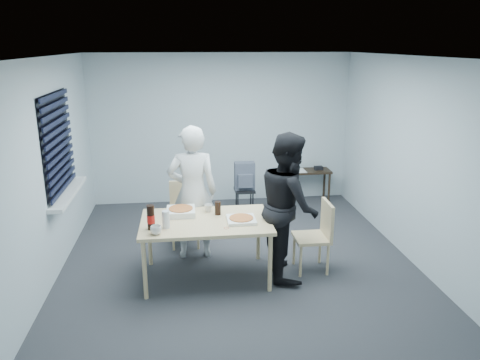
{
  "coord_description": "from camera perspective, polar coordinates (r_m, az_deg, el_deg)",
  "views": [
    {
      "loc": [
        -0.65,
        -5.57,
        2.75
      ],
      "look_at": [
        0.04,
        0.1,
        1.07
      ],
      "focal_mm": 35.0,
      "sensor_mm": 36.0,
      "label": 1
    }
  ],
  "objects": [
    {
      "name": "pizza_box_a",
      "position": [
        5.74,
        -7.22,
        -3.81
      ],
      "size": [
        0.34,
        0.34,
        0.08
      ],
      "rotation": [
        0.0,
        0.0,
        -0.27
      ],
      "color": "white",
      "rests_on": "dining_table"
    },
    {
      "name": "dining_table",
      "position": [
        5.57,
        -4.19,
        -5.48
      ],
      "size": [
        1.52,
        0.96,
        0.74
      ],
      "color": "#D8C18A",
      "rests_on": "ground"
    },
    {
      "name": "chair_far",
      "position": [
        6.63,
        -6.73,
        -3.47
      ],
      "size": [
        0.42,
        0.42,
        0.89
      ],
      "color": "#D8C18A",
      "rests_on": "ground"
    },
    {
      "name": "person_black",
      "position": [
        5.62,
        5.93,
        -3.11
      ],
      "size": [
        0.47,
        0.86,
        1.77
      ],
      "primitive_type": "imported",
      "rotation": [
        0.0,
        0.0,
        1.57
      ],
      "color": "black",
      "rests_on": "ground"
    },
    {
      "name": "mug_b",
      "position": [
        5.81,
        -3.89,
        -3.42
      ],
      "size": [
        0.1,
        0.1,
        0.09
      ],
      "primitive_type": "imported",
      "color": "silver",
      "rests_on": "dining_table"
    },
    {
      "name": "stool",
      "position": [
        7.68,
        0.55,
        -1.9
      ],
      "size": [
        0.33,
        0.33,
        0.45
      ],
      "color": "black",
      "rests_on": "ground"
    },
    {
      "name": "soda_bottle",
      "position": [
        5.32,
        -10.81,
        -4.55
      ],
      "size": [
        0.09,
        0.09,
        0.28
      ],
      "rotation": [
        0.0,
        0.0,
        0.19
      ],
      "color": "black",
      "rests_on": "dining_table"
    },
    {
      "name": "plastic_cups",
      "position": [
        5.34,
        -9.02,
        -4.77
      ],
      "size": [
        0.1,
        0.1,
        0.2
      ],
      "primitive_type": "cylinder",
      "rotation": [
        0.0,
        0.0,
        -0.22
      ],
      "color": "silver",
      "rests_on": "dining_table"
    },
    {
      "name": "chair_right",
      "position": [
        5.89,
        9.54,
        -6.2
      ],
      "size": [
        0.42,
        0.42,
        0.89
      ],
      "color": "#D8C18A",
      "rests_on": "ground"
    },
    {
      "name": "black_box",
      "position": [
        8.48,
        9.55,
        1.45
      ],
      "size": [
        0.15,
        0.12,
        0.06
      ],
      "primitive_type": "cube",
      "rotation": [
        0.0,
        0.0,
        -0.09
      ],
      "color": "black",
      "rests_on": "side_table"
    },
    {
      "name": "rubber_band",
      "position": [
        5.31,
        -1.65,
        -5.87
      ],
      "size": [
        0.07,
        0.07,
        0.0
      ],
      "primitive_type": "torus",
      "rotation": [
        0.0,
        0.0,
        0.17
      ],
      "color": "red",
      "rests_on": "dining_table"
    },
    {
      "name": "side_table",
      "position": [
        8.45,
        8.08,
        0.67
      ],
      "size": [
        0.85,
        0.38,
        0.57
      ],
      "color": "#302417",
      "rests_on": "ground"
    },
    {
      "name": "backpack",
      "position": [
        7.57,
        0.57,
        0.44
      ],
      "size": [
        0.32,
        0.24,
        0.45
      ],
      "rotation": [
        0.0,
        0.0,
        0.28
      ],
      "color": "#575C65",
      "rests_on": "stool"
    },
    {
      "name": "mug_a",
      "position": [
        5.21,
        -10.2,
        -6.03
      ],
      "size": [
        0.17,
        0.17,
        0.1
      ],
      "primitive_type": "imported",
      "rotation": [
        0.0,
        0.0,
        0.52
      ],
      "color": "silver",
      "rests_on": "dining_table"
    },
    {
      "name": "papers",
      "position": [
        8.37,
        7.14,
        1.16
      ],
      "size": [
        0.26,
        0.34,
        0.01
      ],
      "primitive_type": "cube",
      "rotation": [
        0.0,
        0.0,
        0.1
      ],
      "color": "white",
      "rests_on": "side_table"
    },
    {
      "name": "cola_glass",
      "position": [
        5.69,
        -2.72,
        -3.44
      ],
      "size": [
        0.08,
        0.08,
        0.17
      ],
      "primitive_type": "cylinder",
      "rotation": [
        0.0,
        0.0,
        -0.14
      ],
      "color": "black",
      "rests_on": "dining_table"
    },
    {
      "name": "pizza_box_b",
      "position": [
        5.5,
        0.15,
        -4.82
      ],
      "size": [
        0.33,
        0.33,
        0.05
      ],
      "rotation": [
        0.0,
        0.0,
        0.31
      ],
      "color": "white",
      "rests_on": "dining_table"
    },
    {
      "name": "room",
      "position": [
        6.31,
        -20.99,
        3.29
      ],
      "size": [
        5.0,
        5.0,
        5.0
      ],
      "color": "#313136",
      "rests_on": "ground"
    },
    {
      "name": "person_white",
      "position": [
        6.09,
        -5.8,
        -1.55
      ],
      "size": [
        0.65,
        0.42,
        1.77
      ],
      "primitive_type": "imported",
      "rotation": [
        0.0,
        0.0,
        3.14
      ],
      "color": "silver",
      "rests_on": "ground"
    }
  ]
}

